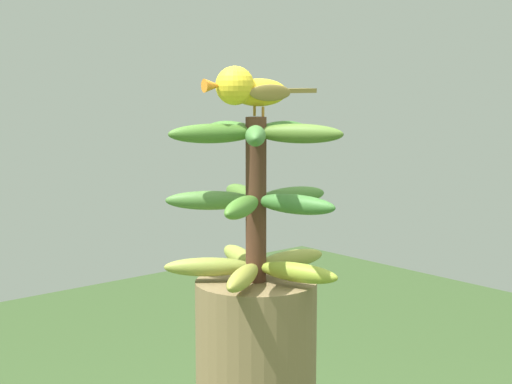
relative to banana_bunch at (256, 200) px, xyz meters
name	(u,v)px	position (x,y,z in m)	size (l,w,h in m)	color
banana_bunch	(256,200)	(0.00, 0.00, 0.00)	(0.32, 0.31, 0.29)	#4C2D1E
perched_bird	(248,89)	(0.02, 0.00, 0.19)	(0.08, 0.22, 0.09)	#C68933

